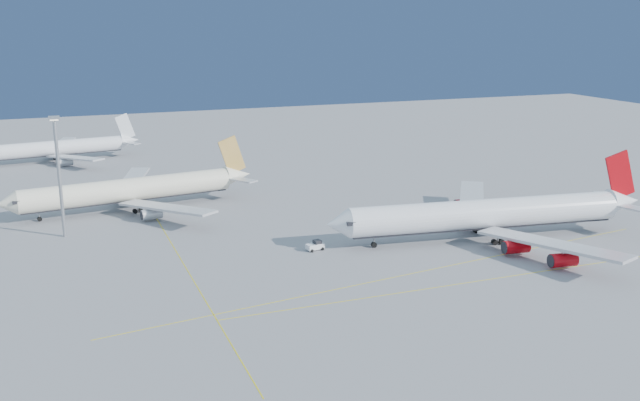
# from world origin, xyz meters

# --- Properties ---
(ground) EXTENTS (500.00, 500.00, 0.00)m
(ground) POSITION_xyz_m (0.00, 0.00, 0.00)
(ground) COLOR slate
(ground) RESTS_ON ground
(taxiway_lines) EXTENTS (118.86, 140.00, 0.02)m
(taxiway_lines) POSITION_xyz_m (-14.71, 6.34, 0.01)
(taxiway_lines) COLOR #D7C40B
(taxiway_lines) RESTS_ON ground
(airliner_virgin) EXTENTS (74.29, 66.28, 18.33)m
(airliner_virgin) POSITION_xyz_m (26.13, 7.59, 5.53)
(airliner_virgin) COLOR white
(airliner_virgin) RESTS_ON ground
(airliner_etihad) EXTENTS (63.94, 58.56, 16.71)m
(airliner_etihad) POSITION_xyz_m (-43.73, 60.89, 5.09)
(airliner_etihad) COLOR beige
(airliner_etihad) RESTS_ON ground
(airliner_third) EXTENTS (55.02, 50.30, 14.77)m
(airliner_third) POSITION_xyz_m (-60.00, 133.74, 4.47)
(airliner_third) COLOR white
(airliner_third) RESTS_ON ground
(pushback_tug) EXTENTS (3.94, 2.80, 2.06)m
(pushback_tug) POSITION_xyz_m (-12.65, 13.73, 0.96)
(pushback_tug) COLOR white
(pushback_tug) RESTS_ON ground
(light_mast) EXTENTS (2.31, 2.31, 26.72)m
(light_mast) POSITION_xyz_m (-61.19, 42.48, 15.77)
(light_mast) COLOR gray
(light_mast) RESTS_ON ground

